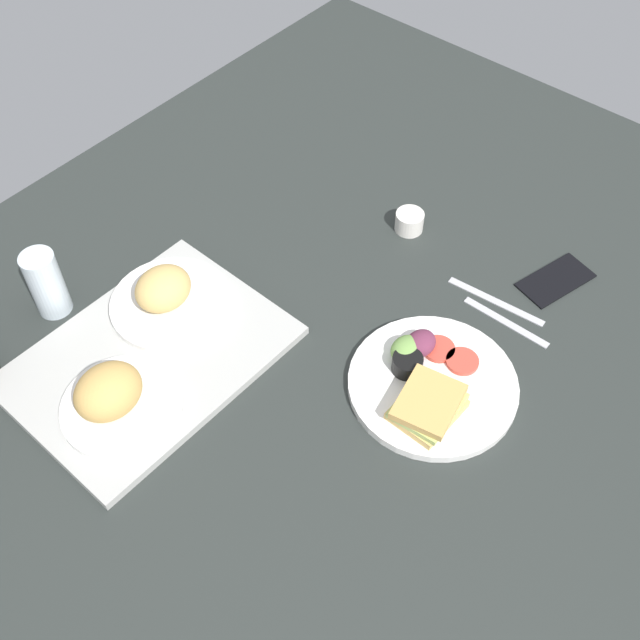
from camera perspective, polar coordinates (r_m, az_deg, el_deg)
The scene contains 10 objects.
ground_plane at distance 135.73cm, azimuth 0.42°, elevation -2.60°, with size 190.00×150.00×3.00cm, color #282D2B.
serving_tray at distance 135.72cm, azimuth -12.46°, elevation -2.73°, with size 45.00×33.00×1.60cm, color #B2B2AD.
bread_plate_near at distance 127.06cm, azimuth -14.97°, elevation -5.54°, with size 19.69×19.69×9.07cm.
bread_plate_far at distance 139.11cm, azimuth -11.20°, elevation 1.73°, with size 21.74×21.74×8.46cm.
plate_with_salad at distance 129.68cm, azimuth 8.04°, elevation -4.61°, with size 28.41×28.41×5.40cm.
drinking_glass at distance 143.74cm, azimuth -19.52°, elevation 2.56°, with size 6.04×6.04×13.26cm, color silver.
espresso_cup at distance 154.09cm, azimuth 6.60°, elevation 7.23°, with size 5.60×5.60×4.00cm, color silver.
fork at distance 142.04cm, azimuth 13.55°, elevation -0.13°, with size 17.00×1.40×0.50cm, color #B7B7BC.
knife at distance 144.82cm, azimuth 12.83°, elevation 1.37°, with size 19.00×1.40×0.50cm, color #B7B7BC.
cell_phone at distance 151.05cm, azimuth 16.99°, elevation 2.86°, with size 14.40×7.20×0.80cm, color black.
Camera 1 is at (-62.27, -51.46, 107.57)cm, focal length 43.41 mm.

